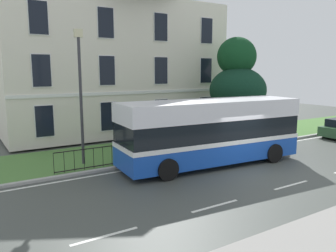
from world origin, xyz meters
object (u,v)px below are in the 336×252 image
object	(u,v)px
georgian_townhouse	(109,50)
litter_bin	(214,136)
evergreen_tree	(237,99)
single_decker_bus	(211,131)
street_lamp_post	(80,88)

from	to	relation	value
georgian_townhouse	litter_bin	distance (m)	10.82
georgian_townhouse	evergreen_tree	distance (m)	10.23
georgian_townhouse	single_decker_bus	bearing A→B (deg)	-88.54
evergreen_tree	single_decker_bus	xyz separation A→B (m)	(-6.20, -4.74, -0.95)
evergreen_tree	litter_bin	distance (m)	4.37
georgian_townhouse	single_decker_bus	distance (m)	12.63
evergreen_tree	single_decker_bus	world-z (taller)	evergreen_tree
georgian_townhouse	single_decker_bus	world-z (taller)	georgian_townhouse
evergreen_tree	street_lamp_post	bearing A→B (deg)	-171.84
georgian_townhouse	evergreen_tree	xyz separation A→B (m)	(6.51, -7.07, -3.51)
evergreen_tree	litter_bin	xyz separation A→B (m)	(-3.49, -1.77, -1.95)
evergreen_tree	single_decker_bus	size ratio (longest dim) A/B	0.76
georgian_townhouse	street_lamp_post	world-z (taller)	georgian_townhouse
litter_bin	single_decker_bus	bearing A→B (deg)	-132.46
single_decker_bus	street_lamp_post	bearing A→B (deg)	154.82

